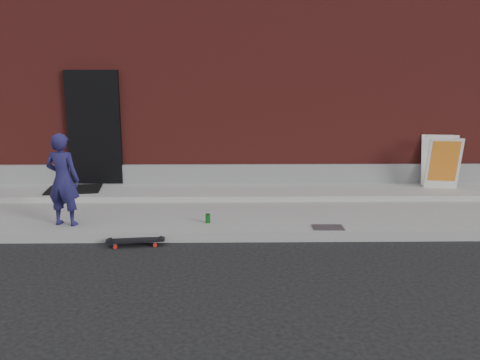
{
  "coord_description": "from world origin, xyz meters",
  "views": [
    {
      "loc": [
        0.17,
        -6.42,
        2.2
      ],
      "look_at": [
        0.28,
        0.8,
        0.76
      ],
      "focal_mm": 35.0,
      "sensor_mm": 36.0,
      "label": 1
    }
  ],
  "objects_px": {
    "child": "(63,180)",
    "soda_can": "(208,218)",
    "skateboard": "(136,241)",
    "pizza_sign": "(441,161)"
  },
  "relations": [
    {
      "from": "skateboard",
      "to": "soda_can",
      "type": "xyz_separation_m",
      "value": [
        0.99,
        0.62,
        0.15
      ]
    },
    {
      "from": "child",
      "to": "skateboard",
      "type": "xyz_separation_m",
      "value": [
        1.16,
        -0.54,
        -0.77
      ]
    },
    {
      "from": "skateboard",
      "to": "soda_can",
      "type": "distance_m",
      "value": 1.17
    },
    {
      "from": "child",
      "to": "soda_can",
      "type": "bearing_deg",
      "value": -166.74
    },
    {
      "from": "child",
      "to": "pizza_sign",
      "type": "xyz_separation_m",
      "value": [
        6.61,
        2.15,
        -0.08
      ]
    },
    {
      "from": "pizza_sign",
      "to": "soda_can",
      "type": "bearing_deg",
      "value": -155.02
    },
    {
      "from": "soda_can",
      "to": "skateboard",
      "type": "bearing_deg",
      "value": -148.05
    },
    {
      "from": "pizza_sign",
      "to": "child",
      "type": "bearing_deg",
      "value": -161.96
    },
    {
      "from": "skateboard",
      "to": "pizza_sign",
      "type": "relative_size",
      "value": 0.78
    },
    {
      "from": "child",
      "to": "soda_can",
      "type": "xyz_separation_m",
      "value": [
        2.14,
        0.07,
        -0.63
      ]
    }
  ]
}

